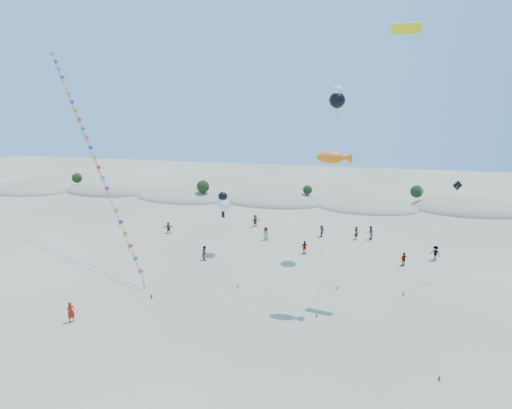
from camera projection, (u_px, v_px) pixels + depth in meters
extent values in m
plane|color=gray|center=(182.00, 359.00, 31.80)|extent=(160.00, 160.00, 0.00)
ellipsoid|color=gray|center=(25.00, 190.00, 82.18)|extent=(18.00, 9.90, 2.80)
ellipsoid|color=#283B15|center=(25.00, 186.00, 81.97)|extent=(14.40, 6.48, 0.72)
ellipsoid|color=gray|center=(106.00, 192.00, 81.02)|extent=(16.00, 8.80, 3.60)
ellipsoid|color=#283B15|center=(106.00, 187.00, 80.75)|extent=(12.80, 5.76, 0.64)
ellipsoid|color=gray|center=(184.00, 197.00, 76.83)|extent=(17.60, 9.68, 3.00)
ellipsoid|color=#283B15|center=(184.00, 193.00, 76.60)|extent=(14.08, 6.34, 0.70)
ellipsoid|color=gray|center=(273.00, 201.00, 74.62)|extent=(19.00, 10.45, 3.40)
ellipsoid|color=#283B15|center=(273.00, 196.00, 74.36)|extent=(15.20, 6.84, 0.76)
ellipsoid|color=gray|center=(367.00, 208.00, 70.43)|extent=(16.40, 9.02, 2.80)
ellipsoid|color=#283B15|center=(368.00, 203.00, 70.22)|extent=(13.12, 5.90, 0.66)
ellipsoid|color=gray|center=(468.00, 210.00, 69.26)|extent=(18.00, 9.90, 3.80)
ellipsoid|color=#283B15|center=(469.00, 204.00, 68.98)|extent=(14.40, 6.48, 0.72)
sphere|color=black|center=(77.00, 178.00, 81.64)|extent=(1.90, 1.90, 1.90)
sphere|color=black|center=(203.00, 187.00, 74.30)|extent=(2.20, 2.20, 2.20)
sphere|color=black|center=(308.00, 190.00, 73.03)|extent=(1.60, 1.60, 1.60)
sphere|color=black|center=(417.00, 191.00, 71.07)|extent=(2.10, 2.10, 2.10)
cube|color=#3F2D1E|center=(152.00, 297.00, 40.72)|extent=(0.12, 0.12, 0.35)
cylinder|color=silver|center=(95.00, 157.00, 48.16)|extent=(20.34, 18.58, 23.44)
cube|color=#F44D83|center=(141.00, 271.00, 41.99)|extent=(1.13, 0.45, 1.19)
cube|color=pink|center=(144.00, 282.00, 42.31)|extent=(0.19, 0.45, 1.55)
cube|color=green|center=(136.00, 259.00, 42.61)|extent=(1.13, 0.45, 1.19)
cube|color=pink|center=(138.00, 269.00, 42.93)|extent=(0.19, 0.45, 1.55)
cube|color=#F14C14|center=(130.00, 246.00, 43.23)|extent=(1.13, 0.45, 1.19)
cube|color=pink|center=(133.00, 256.00, 43.54)|extent=(0.19, 0.45, 1.55)
cube|color=#AAC717|center=(126.00, 234.00, 43.84)|extent=(1.13, 0.45, 1.19)
cube|color=pink|center=(128.00, 244.00, 44.16)|extent=(0.19, 0.45, 1.55)
cube|color=#6529A5|center=(121.00, 222.00, 44.46)|extent=(1.13, 0.45, 1.19)
cube|color=pink|center=(124.00, 232.00, 44.78)|extent=(0.19, 0.45, 1.55)
cube|color=#FFAE28|center=(116.00, 211.00, 45.08)|extent=(1.13, 0.45, 1.19)
cube|color=pink|center=(119.00, 220.00, 45.39)|extent=(0.19, 0.45, 1.55)
cube|color=white|center=(112.00, 199.00, 45.69)|extent=(1.13, 0.45, 1.19)
cube|color=pink|center=(114.00, 209.00, 46.01)|extent=(0.19, 0.45, 1.55)
cube|color=purple|center=(107.00, 188.00, 46.31)|extent=(1.13, 0.45, 1.19)
cube|color=pink|center=(110.00, 198.00, 46.63)|extent=(0.19, 0.45, 1.55)
cube|color=#1ABEC8|center=(103.00, 178.00, 46.93)|extent=(1.13, 0.45, 1.19)
cube|color=pink|center=(106.00, 188.00, 47.24)|extent=(0.19, 0.45, 1.55)
cube|color=#F33D1B|center=(99.00, 168.00, 47.54)|extent=(1.13, 0.45, 1.19)
cube|color=pink|center=(101.00, 177.00, 47.86)|extent=(0.19, 0.45, 1.55)
cube|color=gold|center=(95.00, 157.00, 48.16)|extent=(1.13, 0.45, 1.19)
cube|color=pink|center=(97.00, 167.00, 48.48)|extent=(0.19, 0.45, 1.55)
cube|color=blue|center=(91.00, 148.00, 48.78)|extent=(1.13, 0.45, 1.19)
cube|color=pink|center=(93.00, 157.00, 49.09)|extent=(0.19, 0.45, 1.55)
cube|color=#F44D83|center=(87.00, 138.00, 49.39)|extent=(1.13, 0.45, 1.19)
cube|color=pink|center=(89.00, 148.00, 49.71)|extent=(0.19, 0.45, 1.55)
cube|color=green|center=(83.00, 129.00, 50.01)|extent=(1.13, 0.45, 1.19)
cube|color=pink|center=(86.00, 138.00, 50.33)|extent=(0.19, 0.45, 1.55)
cube|color=#F14C14|center=(79.00, 120.00, 50.63)|extent=(1.13, 0.45, 1.19)
cube|color=pink|center=(82.00, 129.00, 50.94)|extent=(0.19, 0.45, 1.55)
cube|color=#AAC717|center=(76.00, 111.00, 51.25)|extent=(1.13, 0.45, 1.19)
cube|color=pink|center=(78.00, 120.00, 51.56)|extent=(0.19, 0.45, 1.55)
cube|color=#6529A5|center=(72.00, 102.00, 51.86)|extent=(1.13, 0.45, 1.19)
cube|color=pink|center=(75.00, 111.00, 52.18)|extent=(0.19, 0.45, 1.55)
cube|color=#FFAE28|center=(69.00, 94.00, 52.48)|extent=(1.13, 0.45, 1.19)
cube|color=pink|center=(71.00, 103.00, 52.79)|extent=(0.19, 0.45, 1.55)
cube|color=white|center=(65.00, 85.00, 53.10)|extent=(1.13, 0.45, 1.19)
cube|color=pink|center=(68.00, 94.00, 53.41)|extent=(0.19, 0.45, 1.55)
cube|color=purple|center=(62.00, 77.00, 53.71)|extent=(1.13, 0.45, 1.19)
cube|color=pink|center=(65.00, 86.00, 54.03)|extent=(0.19, 0.45, 1.55)
cube|color=#1ABEC8|center=(59.00, 69.00, 54.33)|extent=(1.13, 0.45, 1.19)
cube|color=pink|center=(61.00, 78.00, 54.64)|extent=(0.19, 0.45, 1.55)
cube|color=#F33D1B|center=(56.00, 62.00, 54.95)|extent=(1.13, 0.45, 1.19)
cube|color=pink|center=(58.00, 71.00, 55.26)|extent=(0.19, 0.45, 1.55)
cube|color=gold|center=(53.00, 54.00, 55.56)|extent=(1.13, 0.45, 1.19)
cube|color=pink|center=(55.00, 63.00, 55.88)|extent=(0.19, 0.45, 1.55)
cube|color=#3F2D1E|center=(317.00, 315.00, 37.44)|extent=(0.10, 0.10, 0.30)
cylinder|color=silver|center=(323.00, 239.00, 36.81)|extent=(0.56, 2.65, 13.72)
ellipsoid|color=orange|center=(331.00, 157.00, 36.13)|extent=(2.34, 1.03, 1.03)
cone|color=orange|center=(346.00, 158.00, 35.89)|extent=(0.94, 0.94, 0.94)
cube|color=#3F2D1E|center=(238.00, 286.00, 42.92)|extent=(0.10, 0.10, 0.30)
cylinder|color=silver|center=(230.00, 243.00, 46.59)|extent=(3.78, 8.73, 6.07)
sphere|color=white|center=(223.00, 204.00, 50.22)|extent=(1.64, 1.64, 1.64)
sphere|color=black|center=(223.00, 196.00, 49.95)|extent=(1.09, 1.09, 1.09)
cube|color=black|center=(223.00, 214.00, 50.55)|extent=(0.35, 0.18, 0.80)
cube|color=#3F2D1E|center=(337.00, 288.00, 42.52)|extent=(0.10, 0.10, 0.30)
cylinder|color=silver|center=(337.00, 190.00, 44.66)|extent=(1.01, 9.45, 17.99)
sphere|color=black|center=(337.00, 100.00, 46.76)|extent=(1.74, 1.74, 1.74)
sphere|color=white|center=(338.00, 90.00, 46.47)|extent=(1.13, 1.13, 1.13)
cube|color=white|center=(337.00, 112.00, 47.10)|extent=(0.35, 0.18, 0.80)
cube|color=white|center=(331.00, 100.00, 46.88)|extent=(0.60, 0.15, 0.25)
cube|color=white|center=(344.00, 100.00, 46.63)|extent=(0.60, 0.15, 0.25)
cube|color=#3F2D1E|center=(439.00, 379.00, 29.43)|extent=(0.10, 0.10, 0.30)
cylinder|color=silver|center=(421.00, 187.00, 32.70)|extent=(2.52, 13.37, 24.24)
cube|color=yellow|center=(407.00, 28.00, 35.93)|extent=(2.47, 1.01, 0.87)
cube|color=black|center=(407.00, 28.00, 35.95)|extent=(2.39, 0.60, 0.19)
cube|color=#3F2D1E|center=(403.00, 294.00, 41.29)|extent=(0.10, 0.10, 0.30)
cylinder|color=silver|center=(431.00, 239.00, 42.08)|extent=(5.09, 5.45, 9.90)
cube|color=black|center=(458.00, 185.00, 42.84)|extent=(1.02, 0.30, 1.05)
imported|color=#B0180E|center=(71.00, 312.00, 36.50)|extent=(0.73, 0.80, 1.84)
imported|color=slate|center=(205.00, 253.00, 49.44)|extent=(1.02, 1.06, 1.71)
imported|color=slate|center=(266.00, 233.00, 55.76)|extent=(1.01, 1.00, 1.76)
imported|color=slate|center=(304.00, 247.00, 51.21)|extent=(1.03, 0.86, 1.65)
imported|color=slate|center=(322.00, 231.00, 56.94)|extent=(0.81, 1.52, 1.57)
imported|color=slate|center=(356.00, 233.00, 55.94)|extent=(0.75, 0.74, 1.75)
imported|color=slate|center=(370.00, 233.00, 55.84)|extent=(0.81, 0.97, 1.83)
imported|color=slate|center=(168.00, 228.00, 58.33)|extent=(1.50, 0.65, 1.56)
imported|color=slate|center=(404.00, 259.00, 47.85)|extent=(0.99, 0.84, 1.59)
imported|color=slate|center=(435.00, 253.00, 49.34)|extent=(1.28, 1.22, 1.74)
imported|color=slate|center=(255.00, 221.00, 61.05)|extent=(1.40, 1.50, 1.68)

